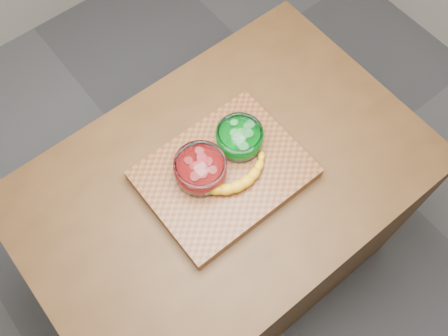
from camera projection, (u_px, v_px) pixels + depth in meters
ground at (224, 261)px, 2.26m from camera, size 3.50×3.50×0.00m
counter at (224, 228)px, 1.85m from camera, size 1.20×0.80×0.90m
cutting_board at (224, 174)px, 1.43m from camera, size 0.45×0.35×0.04m
bowl_red at (201, 169)px, 1.38m from camera, size 0.15×0.15×0.07m
bowl_green at (239, 138)px, 1.43m from camera, size 0.13×0.13×0.06m
banana at (233, 174)px, 1.39m from camera, size 0.26×0.14×0.04m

